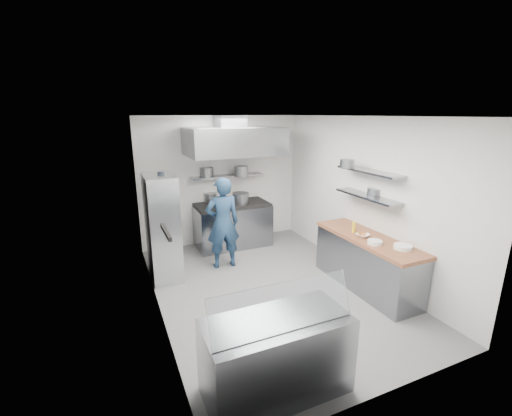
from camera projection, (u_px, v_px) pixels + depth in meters
name	position (u px, v px, depth m)	size (l,w,h in m)	color
floor	(270.00, 288.00, 5.76)	(5.00, 5.00, 0.00)	slate
ceiling	(273.00, 116.00, 5.01)	(5.00, 5.00, 0.00)	silver
wall_back	(221.00, 181.00, 7.59)	(3.60, 0.02, 2.80)	white
wall_front	(390.00, 274.00, 3.18)	(3.60, 0.02, 2.80)	white
wall_left	(154.00, 222.00, 4.68)	(5.00, 0.02, 2.80)	white
wall_right	(362.00, 197.00, 6.08)	(5.00, 0.02, 2.80)	white
gas_range	(233.00, 226.00, 7.53)	(1.60, 0.80, 0.90)	gray
cooktop	(232.00, 205.00, 7.40)	(1.57, 0.78, 0.06)	black
stock_pot_left	(211.00, 197.00, 7.51)	(0.26, 0.26, 0.20)	slate
stock_pot_mid	(241.00, 198.00, 7.34)	(0.35, 0.35, 0.24)	slate
over_range_shelf	(228.00, 176.00, 7.45)	(1.60, 0.30, 0.04)	gray
shelf_pot_a	(207.00, 172.00, 7.33)	(0.28, 0.28, 0.18)	slate
shelf_pot_b	(241.00, 171.00, 7.28)	(0.30, 0.30, 0.22)	slate
extractor_hood	(234.00, 141.00, 6.88)	(1.90, 1.15, 0.55)	gray
hood_duct	(230.00, 121.00, 6.98)	(0.55, 0.55, 0.24)	slate
red_firebox	(165.00, 185.00, 7.04)	(0.22, 0.10, 0.26)	#AC1A0D
chef	(223.00, 223.00, 6.37)	(0.63, 0.41, 1.73)	navy
wire_rack	(162.00, 227.00, 5.96)	(0.50, 0.90, 1.85)	silver
rack_bin_a	(164.00, 235.00, 5.92)	(0.18, 0.22, 0.20)	white
rack_bin_b	(158.00, 203.00, 6.08)	(0.12, 0.16, 0.14)	yellow
rack_jar	(161.00, 177.00, 5.78)	(0.12, 0.12, 0.18)	black
knife_strip	(166.00, 232.00, 3.86)	(0.04, 0.55, 0.05)	black
prep_counter_base	(366.00, 264.00, 5.69)	(0.62, 2.00, 0.84)	gray
prep_counter_top	(369.00, 239.00, 5.57)	(0.65, 2.04, 0.06)	brown
plate_stack_a	(403.00, 247.00, 5.07)	(0.27, 0.27, 0.06)	white
plate_stack_b	(375.00, 242.00, 5.25)	(0.22, 0.22, 0.06)	white
copper_pan	(362.00, 233.00, 5.65)	(0.15, 0.15, 0.06)	orange
squeeze_bottle	(354.00, 227.00, 5.76)	(0.05, 0.05, 0.18)	yellow
mixing_bowl	(363.00, 235.00, 5.56)	(0.21, 0.21, 0.05)	white
wall_shelf_lower	(367.00, 196.00, 5.73)	(0.30, 1.30, 0.04)	gray
wall_shelf_upper	(369.00, 171.00, 5.62)	(0.30, 1.30, 0.04)	gray
shelf_pot_c	(375.00, 191.00, 5.76)	(0.24, 0.24, 0.10)	slate
shelf_pot_d	(347.00, 164.00, 5.86)	(0.25, 0.25, 0.14)	slate
display_case	(276.00, 356.00, 3.52)	(1.50, 0.70, 0.85)	gray
display_glass	(283.00, 307.00, 3.25)	(1.47, 0.02, 0.45)	silver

